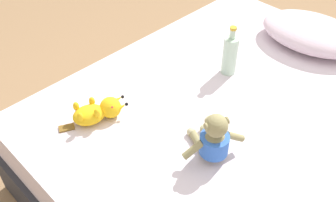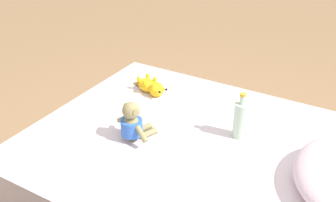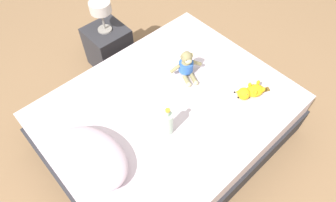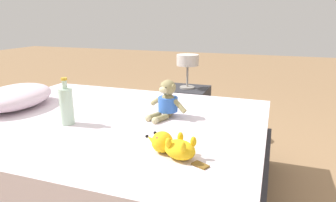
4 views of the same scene
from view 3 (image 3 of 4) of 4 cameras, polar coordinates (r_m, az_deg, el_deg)
ground_plane at (r=2.74m, az=-0.00°, el=-7.10°), size 16.00×16.00×0.00m
bed at (r=2.52m, az=-0.00°, el=-4.24°), size 1.53×1.94×0.51m
pillow at (r=2.06m, az=-14.86°, el=-10.55°), size 0.64×0.48×0.15m
plush_monkey at (r=2.45m, az=3.63°, el=6.83°), size 0.25×0.28×0.24m
plush_yellow_creature at (r=2.42m, az=15.66°, el=1.75°), size 0.18×0.32×0.10m
glass_bottle at (r=2.08m, az=-0.04°, el=-4.31°), size 0.08×0.08×0.27m
nightstand at (r=3.22m, az=-11.41°, el=10.17°), size 0.39×0.39×0.47m
bedside_lamp at (r=2.92m, az=-12.97°, el=17.05°), size 0.20×0.20×0.32m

